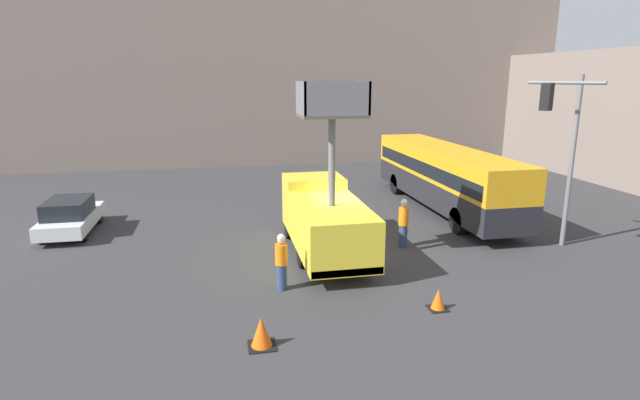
% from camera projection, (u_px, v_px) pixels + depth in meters
% --- Properties ---
extents(ground_plane, '(120.00, 120.00, 0.00)m').
position_uv_depth(ground_plane, '(346.00, 250.00, 18.96)').
color(ground_plane, '#333335').
extents(building_backdrop_far, '(44.00, 10.00, 15.92)m').
position_uv_depth(building_backdrop_far, '(272.00, 58.00, 40.28)').
color(building_backdrop_far, gray).
rests_on(building_backdrop_far, ground_plane).
extents(utility_truck, '(2.32, 6.59, 6.28)m').
position_uv_depth(utility_truck, '(325.00, 216.00, 18.23)').
color(utility_truck, yellow).
rests_on(utility_truck, ground_plane).
extents(city_bus, '(2.44, 12.24, 3.09)m').
position_uv_depth(city_bus, '(444.00, 173.00, 24.42)').
color(city_bus, '#232328').
rests_on(city_bus, ground_plane).
extents(traffic_light_pole, '(2.60, 2.35, 6.52)m').
position_uv_depth(traffic_light_pole, '(564.00, 136.00, 17.97)').
color(traffic_light_pole, slate).
rests_on(traffic_light_pole, ground_plane).
extents(road_worker_near_truck, '(0.38, 0.38, 1.80)m').
position_uv_depth(road_worker_near_truck, '(281.00, 262.00, 15.26)').
color(road_worker_near_truck, navy).
rests_on(road_worker_near_truck, ground_plane).
extents(road_worker_directing, '(0.38, 0.38, 1.91)m').
position_uv_depth(road_worker_directing, '(403.00, 223.00, 19.15)').
color(road_worker_directing, navy).
rests_on(road_worker_directing, ground_plane).
extents(traffic_cone_near_truck, '(0.67, 0.67, 0.76)m').
position_uv_depth(traffic_cone_near_truck, '(261.00, 333.00, 12.11)').
color(traffic_cone_near_truck, black).
rests_on(traffic_cone_near_truck, ground_plane).
extents(traffic_cone_mid_road, '(0.53, 0.53, 0.60)m').
position_uv_depth(traffic_cone_mid_road, '(438.00, 300.00, 14.09)').
color(traffic_cone_mid_road, black).
rests_on(traffic_cone_mid_road, ground_plane).
extents(parked_car_curbside, '(1.81, 4.29, 1.50)m').
position_uv_depth(parked_car_curbside, '(70.00, 216.00, 20.92)').
color(parked_car_curbside, silver).
rests_on(parked_car_curbside, ground_plane).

